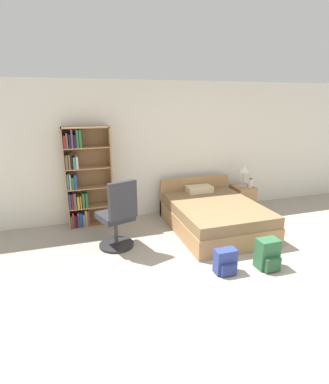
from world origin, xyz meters
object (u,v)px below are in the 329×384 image
at_px(table_lamp, 244,170).
at_px(backpack_green, 268,255).
at_px(office_chair, 118,218).
at_px(backpack_blue, 226,262).
at_px(nightstand, 242,198).
at_px(bookshelf, 83,180).
at_px(water_bottle, 250,183).
at_px(bed, 213,215).

distance_m(table_lamp, backpack_green, 2.43).
xyz_separation_m(office_chair, backpack_blue, (1.25, -1.14, -0.36)).
height_order(nightstand, table_lamp, table_lamp).
relative_size(bookshelf, nightstand, 3.53).
xyz_separation_m(nightstand, water_bottle, (0.09, -0.11, 0.35)).
xyz_separation_m(table_lamp, water_bottle, (0.10, -0.12, -0.25)).
xyz_separation_m(office_chair, water_bottle, (2.87, 0.83, 0.09)).
bearing_deg(bookshelf, nightstand, -2.74).
height_order(office_chair, table_lamp, office_chair).
xyz_separation_m(water_bottle, backpack_green, (-1.01, -2.03, -0.40)).
relative_size(nightstand, water_bottle, 2.56).
distance_m(bookshelf, office_chair, 1.23).
bearing_deg(bed, table_lamp, 34.52).
height_order(table_lamp, water_bottle, table_lamp).
distance_m(bed, table_lamp, 1.38).
xyz_separation_m(bed, water_bottle, (1.12, 0.58, 0.35)).
height_order(bed, nightstand, bed).
distance_m(nightstand, table_lamp, 0.61).
height_order(table_lamp, backpack_blue, table_lamp).
distance_m(nightstand, water_bottle, 0.38).
bearing_deg(bed, nightstand, 34.00).
height_order(bookshelf, nightstand, bookshelf).
xyz_separation_m(nightstand, table_lamp, (-0.01, 0.01, 0.61)).
xyz_separation_m(bed, office_chair, (-1.75, -0.24, 0.26)).
distance_m(bed, water_bottle, 1.31).
bearing_deg(bookshelf, office_chair, -68.44).
height_order(water_bottle, backpack_blue, water_bottle).
bearing_deg(bookshelf, backpack_blue, -52.99).
bearing_deg(bed, water_bottle, 27.51).
distance_m(table_lamp, backpack_blue, 2.68).
height_order(table_lamp, backpack_green, table_lamp).
xyz_separation_m(bed, table_lamp, (1.02, 0.70, 0.60)).
distance_m(bookshelf, nightstand, 3.28).
xyz_separation_m(bookshelf, nightstand, (3.22, -0.15, -0.61)).
height_order(bed, backpack_blue, bed).
height_order(bookshelf, backpack_blue, bookshelf).
bearing_deg(table_lamp, backpack_green, -112.96).
bearing_deg(bed, backpack_blue, -109.97).
bearing_deg(table_lamp, backpack_blue, -126.19).
relative_size(table_lamp, water_bottle, 2.24).
bearing_deg(bed, backpack_green, -85.49).
xyz_separation_m(office_chair, backpack_green, (1.87, -1.20, -0.32)).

